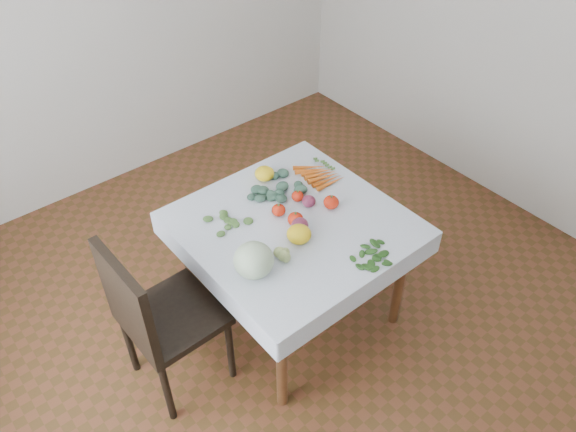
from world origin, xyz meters
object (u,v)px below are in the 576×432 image
at_px(table, 293,236).
at_px(cabbage, 254,260).
at_px(heirloom_back, 265,173).
at_px(carrot_bunch, 320,175).
at_px(chair, 154,315).

relative_size(table, cabbage, 5.05).
bearing_deg(table, cabbage, -157.03).
xyz_separation_m(table, heirloom_back, (0.11, 0.40, 0.14)).
height_order(table, carrot_bunch, carrot_bunch).
height_order(table, cabbage, cabbage).
height_order(heirloom_back, carrot_bunch, heirloom_back).
bearing_deg(cabbage, carrot_bunch, 25.97).
bearing_deg(cabbage, table, 22.97).
relative_size(table, chair, 0.98).
relative_size(cabbage, heirloom_back, 1.69).
bearing_deg(heirloom_back, table, -105.82).
xyz_separation_m(cabbage, carrot_bunch, (0.77, 0.37, -0.07)).
height_order(table, heirloom_back, heirloom_back).
height_order(cabbage, heirloom_back, cabbage).
height_order(chair, cabbage, chair).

